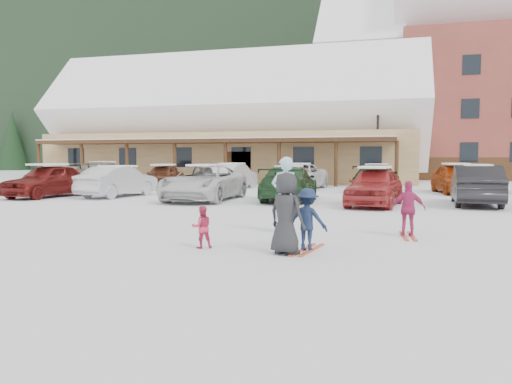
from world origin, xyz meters
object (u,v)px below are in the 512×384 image
(child_navy, at_px, (307,220))
(child_magenta, at_px, (409,209))
(parked_car_1, at_px, (118,181))
(parked_car_9, at_px, (232,176))
(day_lodge, at_px, (233,130))
(parked_car_3, at_px, (289,183))
(parked_car_12, at_px, (455,179))
(parked_car_4, at_px, (375,186))
(parked_car_11, at_px, (377,178))
(toddler_red, at_px, (202,227))
(parked_car_0, at_px, (48,181))
(parked_car_2, at_px, (204,183))
(adult_skier, at_px, (285,195))
(parked_car_5, at_px, (476,185))
(parked_car_7, at_px, (103,174))
(parked_car_10, at_px, (299,176))
(lamp_post, at_px, (378,131))
(bystander_dark, at_px, (286,214))
(parked_car_8, at_px, (163,176))

(child_navy, relative_size, child_magenta, 0.95)
(parked_car_1, xyz_separation_m, parked_car_9, (3.23, 6.96, 0.03))
(day_lodge, bearing_deg, parked_car_3, -65.18)
(child_navy, height_order, parked_car_12, parked_car_12)
(parked_car_4, relative_size, parked_car_11, 0.86)
(toddler_red, xyz_separation_m, parked_car_12, (6.68, 17.45, 0.32))
(toddler_red, relative_size, parked_car_4, 0.20)
(parked_car_0, relative_size, parked_car_2, 0.82)
(adult_skier, bearing_deg, child_magenta, 150.72)
(day_lodge, bearing_deg, parked_car_2, -75.69)
(child_navy, xyz_separation_m, parked_car_3, (-2.58, 10.89, 0.11))
(parked_car_5, relative_size, parked_car_7, 0.87)
(parked_car_7, bearing_deg, adult_skier, 125.37)
(day_lodge, distance_m, toddler_red, 30.44)
(toddler_red, distance_m, child_magenta, 4.79)
(parked_car_9, height_order, parked_car_12, parked_car_12)
(child_magenta, relative_size, parked_car_11, 0.26)
(parked_car_3, xyz_separation_m, parked_car_12, (7.20, 6.26, 0.03))
(parked_car_9, bearing_deg, adult_skier, 116.99)
(adult_skier, height_order, parked_car_11, adult_skier)
(adult_skier, relative_size, toddler_red, 2.15)
(parked_car_0, xyz_separation_m, parked_car_2, (7.45, 0.28, -0.00))
(parked_car_3, distance_m, parked_car_10, 7.44)
(parked_car_11, bearing_deg, adult_skier, 88.97)
(child_navy, height_order, parked_car_7, parked_car_7)
(parked_car_2, distance_m, parked_car_11, 9.97)
(child_navy, xyz_separation_m, parked_car_2, (-6.06, 10.08, 0.14))
(day_lodge, relative_size, toddler_red, 34.42)
(parked_car_10, bearing_deg, parked_car_4, -57.44)
(parked_car_11, distance_m, parked_car_12, 3.84)
(parked_car_2, relative_size, parked_car_4, 1.26)
(lamp_post, height_order, parked_car_12, lamp_post)
(lamp_post, bearing_deg, toddler_red, -96.01)
(toddler_red, xyz_separation_m, child_magenta, (4.01, 2.60, 0.21))
(day_lodge, height_order, parked_car_3, day_lodge)
(bystander_dark, xyz_separation_m, parked_car_0, (-13.19, 10.28, -0.02))
(parked_car_9, bearing_deg, parked_car_8, 11.68)
(bystander_dark, distance_m, parked_car_5, 12.39)
(parked_car_9, bearing_deg, lamp_post, -133.64)
(lamp_post, height_order, parked_car_9, lamp_post)
(toddler_red, xyz_separation_m, parked_car_3, (-0.51, 11.18, 0.30))
(child_magenta, bearing_deg, lamp_post, -91.17)
(parked_car_2, relative_size, parked_car_5, 1.17)
(lamp_post, relative_size, parked_car_5, 1.36)
(parked_car_7, distance_m, parked_car_8, 3.90)
(parked_car_5, bearing_deg, adult_skier, 60.87)
(child_magenta, bearing_deg, parked_car_3, -66.86)
(lamp_post, height_order, adult_skier, lamp_post)
(parked_car_1, distance_m, parked_car_12, 16.43)
(parked_car_2, bearing_deg, bystander_dark, -62.41)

